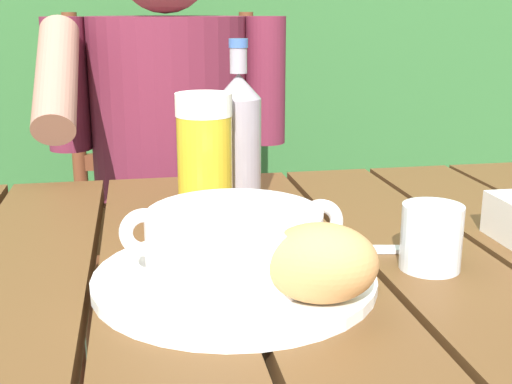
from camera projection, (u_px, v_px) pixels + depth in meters
dining_table at (303, 345)px, 0.76m from camera, size 1.37×0.88×0.76m
hedge_backdrop at (149, 30)px, 2.27m from camera, size 4.11×0.88×2.09m
chair_near_diner at (170, 237)px, 1.61m from camera, size 0.46×0.43×1.03m
person_eating at (170, 167)px, 1.37m from camera, size 0.48×0.47×1.23m
serving_plate at (235, 278)px, 0.69m from camera, size 0.29×0.29×0.01m
soup_bowl at (234, 241)px, 0.68m from camera, size 0.23×0.18×0.07m
bread_roll at (321, 263)px, 0.61m from camera, size 0.13×0.11×0.08m
beer_glass at (205, 157)px, 0.88m from camera, size 0.08×0.08×0.17m
beer_bottle at (239, 139)px, 0.93m from camera, size 0.06×0.06×0.24m
water_glass_small at (431, 237)px, 0.72m from camera, size 0.07×0.07×0.07m
table_knife at (348, 249)px, 0.78m from camera, size 0.15×0.05×0.01m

